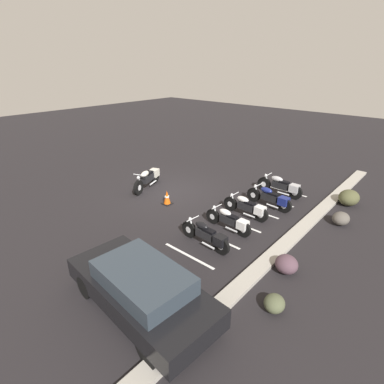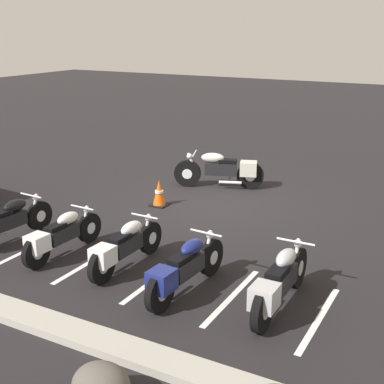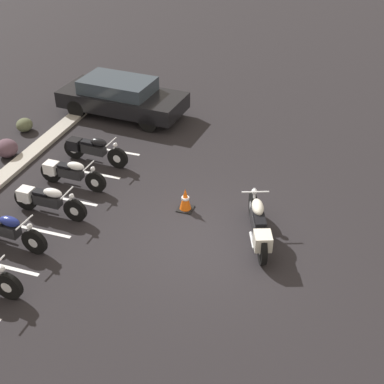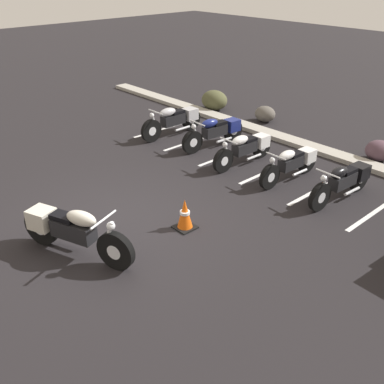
{
  "view_description": "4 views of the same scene",
  "coord_description": "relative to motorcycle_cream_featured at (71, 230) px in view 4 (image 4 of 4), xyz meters",
  "views": [
    {
      "loc": [
        9.34,
        9.67,
        5.8
      ],
      "look_at": [
        1.06,
        2.37,
        0.98
      ],
      "focal_mm": 28.0,
      "sensor_mm": 36.0,
      "label": 1
    },
    {
      "loc": [
        -5.43,
        11.29,
        4.18
      ],
      "look_at": [
        0.05,
        1.17,
        0.56
      ],
      "focal_mm": 50.0,
      "sensor_mm": 36.0,
      "label": 2
    },
    {
      "loc": [
        -9.66,
        -2.85,
        8.1
      ],
      "look_at": [
        1.03,
        0.72,
        0.61
      ],
      "focal_mm": 50.0,
      "sensor_mm": 36.0,
      "label": 3
    },
    {
      "loc": [
        6.78,
        -4.13,
        4.76
      ],
      "look_at": [
        1.04,
        1.14,
        0.71
      ],
      "focal_mm": 42.0,
      "sensor_mm": 36.0,
      "label": 4
    }
  ],
  "objects": [
    {
      "name": "ground",
      "position": [
        -0.36,
        1.15,
        -0.5
      ],
      "size": [
        60.0,
        60.0,
        0.0
      ],
      "primitive_type": "plane",
      "color": "black"
    },
    {
      "name": "motorcycle_cream_featured",
      "position": [
        0.0,
        0.0,
        0.0
      ],
      "size": [
        2.29,
        1.08,
        0.94
      ],
      "rotation": [
        0.0,
        0.0,
        0.35
      ],
      "color": "black",
      "rests_on": "ground"
    },
    {
      "name": "parked_bike_0",
      "position": [
        -3.48,
        5.42,
        -0.03
      ],
      "size": [
        0.63,
        2.24,
        0.88
      ],
      "rotation": [
        0.0,
        0.0,
        -1.57
      ],
      "color": "black",
      "rests_on": "ground"
    },
    {
      "name": "parked_bike_1",
      "position": [
        -1.97,
        5.67,
        -0.05
      ],
      "size": [
        0.61,
        2.17,
        0.85
      ],
      "rotation": [
        0.0,
        0.0,
        -1.64
      ],
      "color": "black",
      "rests_on": "ground"
    },
    {
      "name": "parked_bike_2",
      "position": [
        -0.59,
        5.37,
        -0.07
      ],
      "size": [
        0.58,
        2.07,
        0.82
      ],
      "rotation": [
        0.0,
        0.0,
        -1.59
      ],
      "color": "black",
      "rests_on": "ground"
    },
    {
      "name": "parked_bike_3",
      "position": [
        0.79,
        5.47,
        -0.08
      ],
      "size": [
        0.57,
        2.02,
        0.79
      ],
      "rotation": [
        0.0,
        0.0,
        -1.61
      ],
      "color": "black",
      "rests_on": "ground"
    },
    {
      "name": "parked_bike_4",
      "position": [
        2.16,
        5.48,
        -0.06
      ],
      "size": [
        0.59,
        2.11,
        0.83
      ],
      "rotation": [
        0.0,
        0.0,
        -1.63
      ],
      "color": "black",
      "rests_on": "ground"
    },
    {
      "name": "concrete_curb",
      "position": [
        -0.36,
        7.48,
        -0.44
      ],
      "size": [
        18.0,
        0.5,
        0.12
      ],
      "primitive_type": "cube",
      "color": "#A8A399",
      "rests_on": "ground"
    },
    {
      "name": "landscape_rock_0",
      "position": [
        -2.43,
        8.42,
        -0.25
      ],
      "size": [
        0.76,
        0.68,
        0.51
      ],
      "primitive_type": "ellipsoid",
      "rotation": [
        0.0,
        0.0,
        3.05
      ],
      "color": "#57524C",
      "rests_on": "ground"
    },
    {
      "name": "landscape_rock_1",
      "position": [
        -4.48,
        8.12,
        -0.16
      ],
      "size": [
        1.03,
        0.89,
        0.68
      ],
      "primitive_type": "ellipsoid",
      "rotation": [
        0.0,
        0.0,
        3.09
      ],
      "color": "#4D4F31",
      "rests_on": "ground"
    },
    {
      "name": "landscape_rock_3",
      "position": [
        1.66,
        8.11,
        -0.23
      ],
      "size": [
        0.96,
        0.97,
        0.55
      ],
      "primitive_type": "ellipsoid",
      "rotation": [
        0.0,
        0.0,
        0.85
      ],
      "color": "#523B46",
      "rests_on": "ground"
    },
    {
      "name": "traffic_cone",
      "position": [
        0.72,
        2.07,
        -0.2
      ],
      "size": [
        0.4,
        0.4,
        0.64
      ],
      "color": "black",
      "rests_on": "ground"
    },
    {
      "name": "stall_line_0",
      "position": [
        -4.12,
        5.39,
        -0.5
      ],
      "size": [
        0.1,
        2.1,
        0.0
      ],
      "primitive_type": "cube",
      "color": "white",
      "rests_on": "ground"
    },
    {
      "name": "stall_line_1",
      "position": [
        -2.7,
        5.39,
        -0.5
      ],
      "size": [
        0.1,
        2.1,
        0.0
      ],
      "primitive_type": "cube",
      "color": "white",
      "rests_on": "ground"
    },
    {
      "name": "stall_line_2",
      "position": [
        -1.28,
        5.39,
        -0.5
      ],
      "size": [
        0.1,
        2.1,
        0.0
      ],
      "primitive_type": "cube",
      "color": "white",
      "rests_on": "ground"
    },
    {
      "name": "stall_line_3",
      "position": [
        0.14,
        5.39,
        -0.5
      ],
      "size": [
        0.1,
        2.1,
        0.0
      ],
      "primitive_type": "cube",
      "color": "white",
      "rests_on": "ground"
    },
    {
      "name": "stall_line_4",
      "position": [
        1.56,
        5.39,
        -0.5
      ],
      "size": [
        0.1,
        2.1,
        0.0
      ],
      "primitive_type": "cube",
      "color": "white",
      "rests_on": "ground"
    },
    {
      "name": "stall_line_5",
      "position": [
        2.98,
        5.39,
        -0.5
      ],
      "size": [
        0.1,
        2.1,
        0.0
      ],
      "primitive_type": "cube",
      "color": "white",
      "rests_on": "ground"
    }
  ]
}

